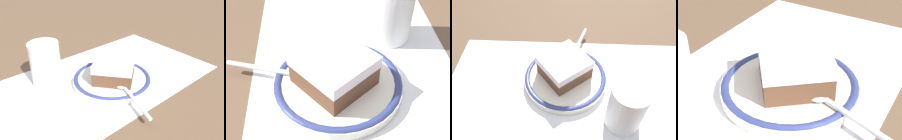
# 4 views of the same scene
# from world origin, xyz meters

# --- Properties ---
(ground_plane) EXTENTS (2.40, 2.40, 0.00)m
(ground_plane) POSITION_xyz_m (0.00, 0.00, 0.00)
(ground_plane) COLOR brown
(placemat) EXTENTS (0.54, 0.31, 0.00)m
(placemat) POSITION_xyz_m (0.00, 0.00, 0.00)
(placemat) COLOR white
(placemat) RESTS_ON ground_plane
(plate) EXTENTS (0.18, 0.18, 0.02)m
(plate) POSITION_xyz_m (0.01, -0.03, 0.01)
(plate) COLOR silver
(plate) RESTS_ON placemat
(cake_slice) EXTENTS (0.13, 0.12, 0.05)m
(cake_slice) POSITION_xyz_m (0.01, -0.03, 0.04)
(cake_slice) COLOR brown
(cake_slice) RESTS_ON plate
(spoon) EXTENTS (0.06, 0.14, 0.01)m
(spoon) POSITION_xyz_m (-0.01, -0.10, 0.02)
(spoon) COLOR silver
(spoon) RESTS_ON plate
(cup) EXTENTS (0.07, 0.07, 0.10)m
(cup) POSITION_xyz_m (-0.10, 0.07, 0.05)
(cup) COLOR white
(cup) RESTS_ON placemat
(napkin) EXTENTS (0.13, 0.13, 0.00)m
(napkin) POSITION_xyz_m (-0.17, -0.02, 0.00)
(napkin) COLOR white
(napkin) RESTS_ON placemat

